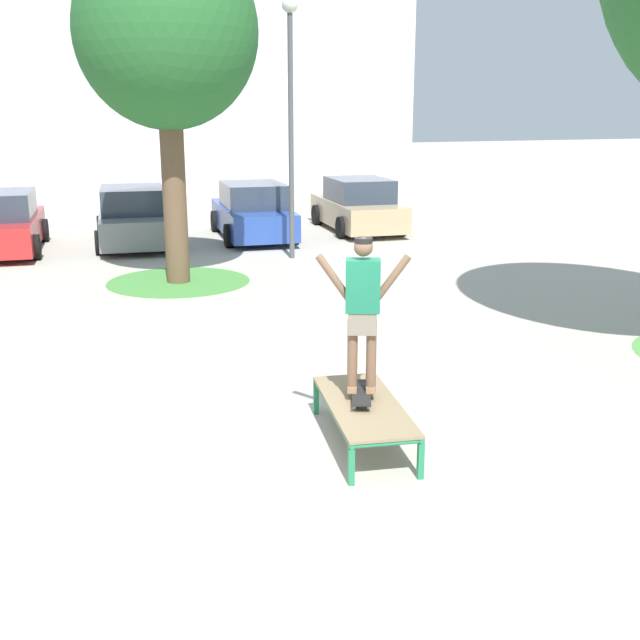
{
  "coord_description": "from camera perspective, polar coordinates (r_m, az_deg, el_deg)",
  "views": [
    {
      "loc": [
        -2.26,
        -7.45,
        3.59
      ],
      "look_at": [
        0.67,
        1.42,
        1.0
      ],
      "focal_mm": 44.22,
      "sensor_mm": 36.0,
      "label": 1
    }
  ],
  "objects": [
    {
      "name": "ground_plane",
      "position": [
        8.57,
        -1.3,
        -9.26
      ],
      "size": [
        120.0,
        120.0,
        0.0
      ],
      "primitive_type": "plane",
      "color": "#B2AA9E"
    },
    {
      "name": "building_facade",
      "position": [
        40.56,
        -14.82,
        18.41
      ],
      "size": [
        29.54,
        4.0,
        11.97
      ],
      "primitive_type": "cube",
      "color": "silver",
      "rests_on": "ground"
    },
    {
      "name": "skate_box",
      "position": [
        8.54,
        3.18,
        -6.35
      ],
      "size": [
        1.0,
        1.98,
        0.46
      ],
      "color": "#237A4C",
      "rests_on": "ground"
    },
    {
      "name": "skateboard",
      "position": [
        8.61,
        3.0,
        -5.3
      ],
      "size": [
        0.47,
        0.82,
        0.09
      ],
      "color": "black",
      "rests_on": "skate_box"
    },
    {
      "name": "skater",
      "position": [
        8.31,
        3.09,
        1.13
      ],
      "size": [
        0.96,
        0.42,
        1.69
      ],
      "color": "brown",
      "rests_on": "skateboard"
    },
    {
      "name": "tree_mid_back",
      "position": [
        16.23,
        -11.05,
        19.65
      ],
      "size": [
        3.52,
        3.52,
        6.74
      ],
      "color": "brown",
      "rests_on": "ground"
    },
    {
      "name": "grass_patch_mid_back",
      "position": [
        16.58,
        -10.19,
        2.76
      ],
      "size": [
        2.94,
        2.94,
        0.01
      ],
      "primitive_type": "cylinder",
      "color": "#47893D",
      "rests_on": "ground"
    },
    {
      "name": "car_red",
      "position": [
        21.01,
        -22.04,
        6.45
      ],
      "size": [
        2.12,
        4.3,
        1.5
      ],
      "color": "red",
      "rests_on": "ground"
    },
    {
      "name": "car_grey",
      "position": [
        21.1,
        -13.35,
        7.19
      ],
      "size": [
        2.15,
        4.31,
        1.5
      ],
      "color": "slate",
      "rests_on": "ground"
    },
    {
      "name": "car_blue",
      "position": [
        21.64,
        -4.88,
        7.75
      ],
      "size": [
        2.11,
        4.29,
        1.5
      ],
      "color": "#28479E",
      "rests_on": "ground"
    },
    {
      "name": "car_tan",
      "position": [
        22.91,
        2.75,
        8.21
      ],
      "size": [
        2.09,
        4.29,
        1.5
      ],
      "color": "tan",
      "rests_on": "ground"
    },
    {
      "name": "light_post",
      "position": [
        18.51,
        -2.15,
        16.22
      ],
      "size": [
        0.36,
        0.36,
        5.83
      ],
      "color": "#4C4C51",
      "rests_on": "ground"
    }
  ]
}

